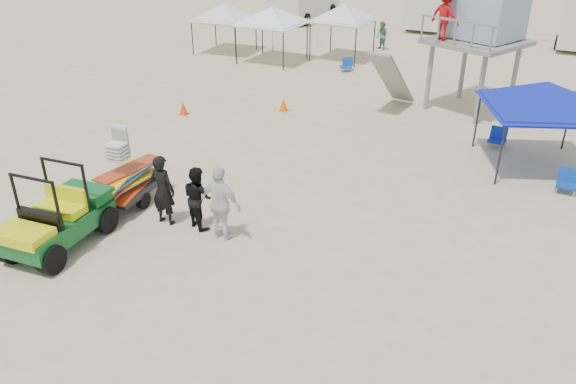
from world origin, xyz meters
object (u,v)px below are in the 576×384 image
at_px(surf_trailer, 125,178).
at_px(lifeguard_tower, 479,13).
at_px(utility_cart, 54,212).
at_px(man_left, 163,190).
at_px(canopy_blue, 547,86).

relative_size(surf_trailer, lifeguard_tower, 0.45).
bearing_deg(utility_cart, man_left, 53.22).
relative_size(lifeguard_tower, canopy_blue, 1.24).
height_order(man_left, canopy_blue, canopy_blue).
bearing_deg(lifeguard_tower, canopy_blue, -57.86).
bearing_deg(lifeguard_tower, surf_trailer, -117.68).
xyz_separation_m(man_left, canopy_blue, (7.86, 7.94, 1.59)).
distance_m(utility_cart, canopy_blue, 13.78).
bearing_deg(man_left, lifeguard_tower, -111.78).
bearing_deg(surf_trailer, canopy_blue, 39.19).
xyz_separation_m(lifeguard_tower, canopy_blue, (2.92, -4.65, -1.16)).
xyz_separation_m(utility_cart, surf_trailer, (0.01, 2.34, -0.12)).
bearing_deg(canopy_blue, utility_cart, -133.23).
height_order(surf_trailer, man_left, surf_trailer).
height_order(surf_trailer, canopy_blue, canopy_blue).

